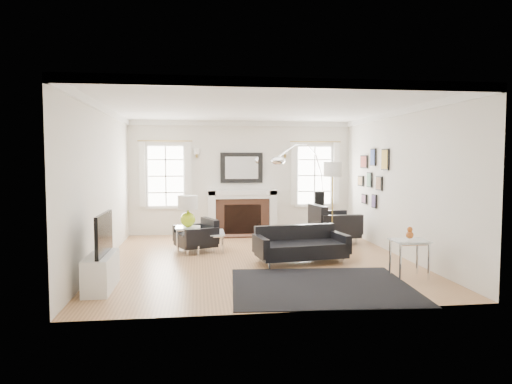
{
  "coord_description": "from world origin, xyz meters",
  "views": [
    {
      "loc": [
        -1.07,
        -8.3,
        1.84
      ],
      "look_at": [
        0.02,
        0.3,
        1.23
      ],
      "focal_mm": 32.0,
      "sensor_mm": 36.0,
      "label": 1
    }
  ],
  "objects": [
    {
      "name": "window_right",
      "position": [
        1.85,
        2.95,
        1.46
      ],
      "size": [
        1.24,
        0.15,
        1.62
      ],
      "color": "white",
      "rests_on": "back_wall"
    },
    {
      "name": "fireplace",
      "position": [
        0.0,
        2.79,
        0.54
      ],
      "size": [
        1.7,
        0.69,
        1.11
      ],
      "color": "white",
      "rests_on": "floor"
    },
    {
      "name": "speaker_tower",
      "position": [
        1.75,
        2.11,
        0.55
      ],
      "size": [
        0.25,
        0.25,
        1.11
      ],
      "primitive_type": "cube",
      "rotation": [
        0.0,
        0.0,
        -0.13
      ],
      "color": "black",
      "rests_on": "floor"
    },
    {
      "name": "ceiling",
      "position": [
        0.0,
        0.0,
        2.8
      ],
      "size": [
        5.5,
        6.0,
        0.02
      ],
      "primitive_type": "cube",
      "color": "white",
      "rests_on": "back_wall"
    },
    {
      "name": "back_wall",
      "position": [
        0.0,
        3.0,
        1.4
      ],
      "size": [
        5.5,
        0.04,
        2.8
      ],
      "primitive_type": "cube",
      "color": "silver",
      "rests_on": "floor"
    },
    {
      "name": "gourd_lamp",
      "position": [
        -1.28,
        0.68,
        0.88
      ],
      "size": [
        0.39,
        0.39,
        0.62
      ],
      "color": "#B2D81B",
      "rests_on": "side_table_left"
    },
    {
      "name": "front_wall",
      "position": [
        0.0,
        -3.0,
        1.4
      ],
      "size": [
        5.5,
        0.04,
        2.8
      ],
      "primitive_type": "cube",
      "color": "silver",
      "rests_on": "floor"
    },
    {
      "name": "stick_floor_lamp",
      "position": [
        1.62,
        0.59,
        1.56
      ],
      "size": [
        0.37,
        0.37,
        1.8
      ],
      "color": "#A28238",
      "rests_on": "floor"
    },
    {
      "name": "sofa",
      "position": [
        0.74,
        -0.35,
        0.29
      ],
      "size": [
        1.72,
        0.97,
        0.53
      ],
      "color": "black",
      "rests_on": "floor"
    },
    {
      "name": "mantel_mirror",
      "position": [
        0.0,
        2.95,
        1.65
      ],
      "size": [
        1.05,
        0.07,
        0.75
      ],
      "color": "black",
      "rests_on": "back_wall"
    },
    {
      "name": "side_table_left",
      "position": [
        -1.28,
        0.68,
        0.42
      ],
      "size": [
        0.48,
        0.48,
        0.53
      ],
      "color": "silver",
      "rests_on": "floor"
    },
    {
      "name": "coffee_table",
      "position": [
        -0.97,
        0.96,
        0.34
      ],
      "size": [
        0.84,
        0.84,
        0.37
      ],
      "color": "silver",
      "rests_on": "floor"
    },
    {
      "name": "orange_vase",
      "position": [
        2.2,
        -1.62,
        0.7
      ],
      "size": [
        0.12,
        0.12,
        0.19
      ],
      "color": "#B14F16",
      "rests_on": "nesting_table"
    },
    {
      "name": "right_wall",
      "position": [
        2.75,
        0.0,
        1.4
      ],
      "size": [
        0.04,
        6.0,
        2.8
      ],
      "primitive_type": "cube",
      "color": "silver",
      "rests_on": "floor"
    },
    {
      "name": "armchair_right",
      "position": [
        1.89,
        1.52,
        0.39
      ],
      "size": [
        1.01,
        1.1,
        0.7
      ],
      "color": "black",
      "rests_on": "floor"
    },
    {
      "name": "tv_unit",
      "position": [
        -2.44,
        -1.7,
        0.33
      ],
      "size": [
        0.35,
        1.0,
        1.09
      ],
      "color": "white",
      "rests_on": "floor"
    },
    {
      "name": "armchair_left",
      "position": [
        -1.08,
        0.88,
        0.3
      ],
      "size": [
        0.94,
        1.0,
        0.54
      ],
      "color": "black",
      "rests_on": "floor"
    },
    {
      "name": "crown_molding",
      "position": [
        0.0,
        0.0,
        2.74
      ],
      "size": [
        5.5,
        6.0,
        0.12
      ],
      "primitive_type": "cube",
      "color": "white",
      "rests_on": "back_wall"
    },
    {
      "name": "gallery_wall",
      "position": [
        2.72,
        1.3,
        1.53
      ],
      "size": [
        0.04,
        1.73,
        1.29
      ],
      "color": "black",
      "rests_on": "right_wall"
    },
    {
      "name": "left_wall",
      "position": [
        -2.75,
        0.0,
        1.4
      ],
      "size": [
        0.04,
        6.0,
        2.8
      ],
      "primitive_type": "cube",
      "color": "silver",
      "rests_on": "floor"
    },
    {
      "name": "window_left",
      "position": [
        -1.85,
        2.95,
        1.46
      ],
      "size": [
        1.24,
        0.15,
        1.62
      ],
      "color": "white",
      "rests_on": "back_wall"
    },
    {
      "name": "nesting_table",
      "position": [
        2.2,
        -1.62,
        0.47
      ],
      "size": [
        0.54,
        0.45,
        0.59
      ],
      "color": "silver",
      "rests_on": "floor"
    },
    {
      "name": "area_rug",
      "position": [
        0.7,
        -1.96,
        0.01
      ],
      "size": [
        2.73,
        2.33,
        0.01
      ],
      "primitive_type": "cube",
      "rotation": [
        0.0,
        0.0,
        -0.07
      ],
      "color": "black",
      "rests_on": "floor"
    },
    {
      "name": "floor",
      "position": [
        0.0,
        0.0,
        0.0
      ],
      "size": [
        6.0,
        6.0,
        0.0
      ],
      "primitive_type": "plane",
      "color": "#996840",
      "rests_on": "ground"
    },
    {
      "name": "arc_floor_lamp",
      "position": [
        1.33,
        2.07,
        1.25
      ],
      "size": [
        1.63,
        1.51,
        2.31
      ],
      "color": "silver",
      "rests_on": "floor"
    }
  ]
}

